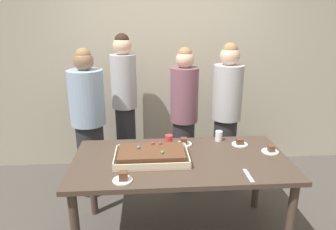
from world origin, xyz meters
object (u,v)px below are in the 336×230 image
at_px(plated_slice_near_left, 184,142).
at_px(person_green_shirt_behind, 226,115).
at_px(plated_slice_far_left, 123,178).
at_px(party_table, 181,168).
at_px(plated_slice_far_right, 240,143).
at_px(drink_cup_nearest, 219,136).
at_px(person_striped_tie_right, 125,104).
at_px(sheet_cake, 152,155).
at_px(person_far_right_suit, 89,123).
at_px(plated_slice_near_right, 270,150).
at_px(person_serving_front, 184,119).
at_px(cake_server_utensil, 248,176).
at_px(drink_cup_middle, 169,140).

relative_size(plated_slice_near_left, person_green_shirt_behind, 0.09).
bearing_deg(person_green_shirt_behind, plated_slice_far_left, 3.19).
distance_m(party_table, plated_slice_far_right, 0.65).
relative_size(drink_cup_nearest, person_striped_tie_right, 0.06).
height_order(sheet_cake, person_far_right_suit, person_far_right_suit).
xyz_separation_m(party_table, person_far_right_suit, (-0.92, 0.82, 0.15)).
bearing_deg(sheet_cake, plated_slice_near_right, 3.92).
relative_size(plated_slice_near_left, person_striped_tie_right, 0.08).
xyz_separation_m(party_table, plated_slice_far_left, (-0.47, -0.34, 0.11)).
bearing_deg(person_green_shirt_behind, plated_slice_far_right, 44.09).
xyz_separation_m(party_table, plated_slice_near_left, (0.06, 0.30, 0.11)).
bearing_deg(person_serving_front, plated_slice_near_right, 68.05).
relative_size(party_table, person_far_right_suit, 1.12).
height_order(party_table, cake_server_utensil, cake_server_utensil).
relative_size(plated_slice_near_left, plated_slice_far_right, 1.00).
bearing_deg(plated_slice_near_left, person_far_right_suit, 152.18).
bearing_deg(plated_slice_far_left, person_striped_tie_right, 92.96).
relative_size(drink_cup_middle, person_far_right_suit, 0.06).
xyz_separation_m(plated_slice_far_right, drink_cup_nearest, (-0.18, 0.12, 0.03)).
bearing_deg(person_serving_front, plated_slice_near_left, 18.02).
height_order(party_table, plated_slice_near_left, plated_slice_near_left).
bearing_deg(plated_slice_near_right, plated_slice_far_right, 142.10).
relative_size(plated_slice_near_right, drink_cup_nearest, 1.50).
xyz_separation_m(sheet_cake, person_serving_front, (0.38, 0.81, 0.04)).
relative_size(party_table, person_serving_front, 1.12).
xyz_separation_m(plated_slice_near_right, person_far_right_suit, (-1.75, 0.74, 0.04)).
height_order(plated_slice_near_left, person_striped_tie_right, person_striped_tie_right).
distance_m(plated_slice_far_left, person_far_right_suit, 1.24).
bearing_deg(party_table, drink_cup_middle, 105.22).
relative_size(plated_slice_near_left, cake_server_utensil, 0.75).
relative_size(plated_slice_near_right, person_far_right_suit, 0.09).
bearing_deg(party_table, person_striped_tie_right, 114.76).
relative_size(sheet_cake, plated_slice_near_left, 4.19).
bearing_deg(cake_server_utensil, party_table, 145.28).
height_order(plated_slice_near_left, person_far_right_suit, person_far_right_suit).
xyz_separation_m(plated_slice_near_left, plated_slice_far_right, (0.53, -0.04, -0.00)).
relative_size(sheet_cake, person_serving_front, 0.38).
relative_size(plated_slice_far_left, person_serving_front, 0.09).
height_order(plated_slice_near_left, person_green_shirt_behind, person_green_shirt_behind).
distance_m(drink_cup_nearest, cake_server_utensil, 0.71).
bearing_deg(person_far_right_suit, person_green_shirt_behind, 51.64).
relative_size(party_table, person_striped_tie_right, 1.05).
bearing_deg(drink_cup_middle, person_far_right_suit, 148.35).
bearing_deg(party_table, person_serving_front, 81.39).
height_order(plated_slice_far_left, drink_cup_middle, drink_cup_middle).
bearing_deg(drink_cup_middle, person_serving_front, 68.47).
bearing_deg(plated_slice_near_right, person_serving_front, 133.33).
height_order(person_serving_front, person_far_right_suit, same).
bearing_deg(drink_cup_nearest, plated_slice_near_right, -36.01).
relative_size(drink_cup_nearest, cake_server_utensil, 0.50).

